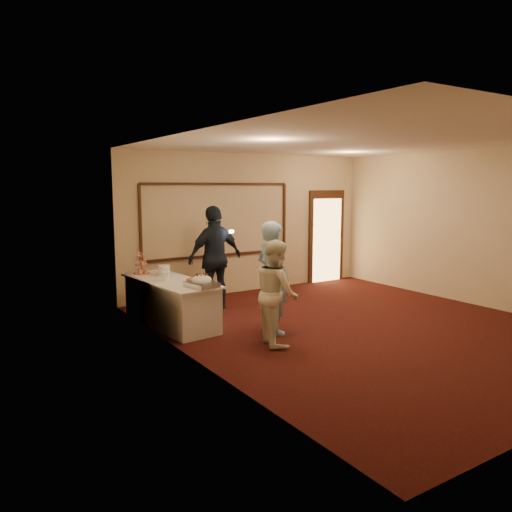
# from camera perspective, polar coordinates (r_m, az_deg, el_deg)

# --- Properties ---
(floor) EXTENTS (7.00, 7.00, 0.00)m
(floor) POSITION_cam_1_polar(r_m,az_deg,el_deg) (8.48, 12.05, -7.98)
(floor) COLOR black
(floor) RESTS_ON ground
(room_walls) EXTENTS (6.04, 7.04, 3.02)m
(room_walls) POSITION_cam_1_polar(r_m,az_deg,el_deg) (8.16, 12.47, 5.82)
(room_walls) COLOR beige
(room_walls) RESTS_ON floor
(wall_molding) EXTENTS (3.45, 0.04, 1.55)m
(wall_molding) POSITION_cam_1_polar(r_m,az_deg,el_deg) (10.51, -4.31, 4.14)
(wall_molding) COLOR black
(wall_molding) RESTS_ON room_walls
(doorway) EXTENTS (1.05, 0.07, 2.20)m
(doorway) POSITION_cam_1_polar(r_m,az_deg,el_deg) (12.22, 8.04, 2.19)
(doorway) COLOR black
(doorway) RESTS_ON floor
(buffet_table) EXTENTS (1.02, 2.16, 0.77)m
(buffet_table) POSITION_cam_1_polar(r_m,az_deg,el_deg) (8.45, -9.69, -5.26)
(buffet_table) COLOR silver
(buffet_table) RESTS_ON floor
(pavlova_tray) EXTENTS (0.45, 0.56, 0.19)m
(pavlova_tray) POSITION_cam_1_polar(r_m,az_deg,el_deg) (7.72, -6.23, -2.92)
(pavlova_tray) COLOR #B2B5B9
(pavlova_tray) RESTS_ON buffet_table
(cupcake_stand) EXTENTS (0.29, 0.29, 0.43)m
(cupcake_stand) POSITION_cam_1_polar(r_m,az_deg,el_deg) (9.03, -12.96, -1.03)
(cupcake_stand) COLOR #D14D45
(cupcake_stand) RESTS_ON buffet_table
(plate_stack_a) EXTENTS (0.17, 0.17, 0.14)m
(plate_stack_a) POSITION_cam_1_polar(r_m,az_deg,el_deg) (8.36, -10.35, -2.24)
(plate_stack_a) COLOR white
(plate_stack_a) RESTS_ON buffet_table
(plate_stack_b) EXTENTS (0.21, 0.21, 0.17)m
(plate_stack_b) POSITION_cam_1_polar(r_m,az_deg,el_deg) (8.79, -10.47, -1.63)
(plate_stack_b) COLOR white
(plate_stack_b) RESTS_ON buffet_table
(tart) EXTENTS (0.27, 0.27, 0.06)m
(tart) POSITION_cam_1_polar(r_m,az_deg,el_deg) (8.14, -7.14, -2.78)
(tart) COLOR white
(tart) RESTS_ON buffet_table
(man) EXTENTS (0.51, 0.70, 1.78)m
(man) POSITION_cam_1_polar(r_m,az_deg,el_deg) (7.80, 1.91, -2.49)
(man) COLOR #86B4DF
(man) RESTS_ON floor
(woman) EXTENTS (0.76, 0.88, 1.54)m
(woman) POSITION_cam_1_polar(r_m,az_deg,el_deg) (7.31, 2.34, -4.15)
(woman) COLOR white
(woman) RESTS_ON floor
(guest) EXTENTS (1.19, 0.60, 1.95)m
(guest) POSITION_cam_1_polar(r_m,az_deg,el_deg) (9.37, -4.69, -0.19)
(guest) COLOR black
(guest) RESTS_ON floor
(camera_flash) EXTENTS (0.07, 0.04, 0.05)m
(camera_flash) POSITION_cam_1_polar(r_m,az_deg,el_deg) (9.22, -2.83, 2.82)
(camera_flash) COLOR white
(camera_flash) RESTS_ON guest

